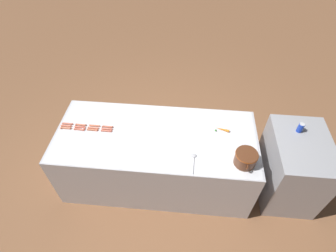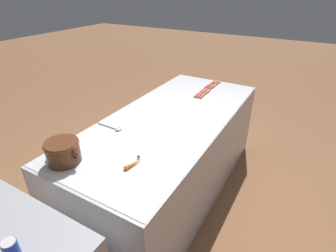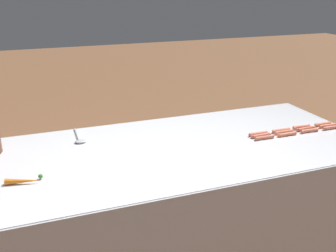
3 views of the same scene
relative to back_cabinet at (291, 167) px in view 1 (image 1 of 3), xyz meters
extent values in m
plane|color=brown|center=(-0.02, -1.75, -0.49)|extent=(20.00, 20.00, 0.00)
cube|color=#BCBCC1|center=(-0.02, -1.75, -0.03)|extent=(1.07, 2.47, 0.91)
cube|color=silver|center=(-0.02, -1.75, 0.42)|extent=(1.05, 2.43, 0.00)
cube|color=#A0A0A4|center=(0.00, 0.00, 0.00)|extent=(0.91, 0.66, 0.98)
cylinder|color=#CE6952|center=(-0.10, -2.88, 0.43)|extent=(0.02, 0.12, 0.02)
sphere|color=#CE6952|center=(-0.10, -2.94, 0.43)|extent=(0.02, 0.02, 0.02)
sphere|color=#CE6952|center=(-0.10, -2.82, 0.43)|extent=(0.02, 0.02, 0.02)
cylinder|color=#D06D4E|center=(-0.09, -2.71, 0.43)|extent=(0.03, 0.12, 0.02)
sphere|color=#D06D4E|center=(-0.09, -2.77, 0.43)|extent=(0.02, 0.02, 0.02)
sphere|color=#D06D4E|center=(-0.10, -2.65, 0.43)|extent=(0.02, 0.02, 0.02)
cylinder|color=#D4714F|center=(-0.10, -2.53, 0.43)|extent=(0.02, 0.12, 0.02)
sphere|color=#D4714F|center=(-0.10, -2.59, 0.43)|extent=(0.02, 0.02, 0.02)
sphere|color=#D4714F|center=(-0.09, -2.47, 0.43)|extent=(0.02, 0.02, 0.02)
cylinder|color=#CC6A4F|center=(-0.09, -2.36, 0.43)|extent=(0.03, 0.12, 0.02)
sphere|color=#CC6A4F|center=(-0.09, -2.42, 0.43)|extent=(0.02, 0.02, 0.02)
sphere|color=#CC6A4F|center=(-0.10, -2.30, 0.43)|extent=(0.02, 0.02, 0.02)
cylinder|color=#D76D4F|center=(-0.06, -2.88, 0.43)|extent=(0.03, 0.12, 0.02)
sphere|color=#D76D4F|center=(-0.06, -2.94, 0.43)|extent=(0.02, 0.02, 0.02)
sphere|color=#D76D4F|center=(-0.06, -2.82, 0.43)|extent=(0.02, 0.02, 0.02)
cylinder|color=#CD644F|center=(-0.05, -2.70, 0.43)|extent=(0.03, 0.12, 0.02)
sphere|color=#CD644F|center=(-0.06, -2.76, 0.43)|extent=(0.02, 0.02, 0.02)
sphere|color=#CD644F|center=(-0.05, -2.64, 0.43)|extent=(0.02, 0.02, 0.02)
cylinder|color=#D77054|center=(-0.05, -2.54, 0.43)|extent=(0.02, 0.12, 0.02)
sphere|color=#D77054|center=(-0.05, -2.60, 0.43)|extent=(0.02, 0.02, 0.02)
sphere|color=#D77054|center=(-0.06, -2.47, 0.43)|extent=(0.02, 0.02, 0.02)
cylinder|color=#D16C56|center=(-0.06, -2.36, 0.43)|extent=(0.03, 0.12, 0.02)
sphere|color=#D16C56|center=(-0.06, -2.42, 0.43)|extent=(0.02, 0.02, 0.02)
sphere|color=#D16C56|center=(-0.05, -2.30, 0.43)|extent=(0.02, 0.02, 0.02)
cylinder|color=#D07150|center=(-0.02, -2.87, 0.43)|extent=(0.03, 0.12, 0.02)
sphere|color=#D07150|center=(-0.02, -2.93, 0.43)|extent=(0.02, 0.02, 0.02)
sphere|color=#D07150|center=(-0.02, -2.81, 0.43)|extent=(0.02, 0.02, 0.02)
cylinder|color=#D6674F|center=(-0.02, -2.70, 0.43)|extent=(0.03, 0.12, 0.02)
sphere|color=#D6674F|center=(-0.02, -2.76, 0.43)|extent=(0.02, 0.02, 0.02)
sphere|color=#D6674F|center=(-0.02, -2.64, 0.43)|extent=(0.02, 0.02, 0.02)
cylinder|color=#CE6D4D|center=(-0.02, -2.54, 0.43)|extent=(0.03, 0.12, 0.02)
sphere|color=#CE6D4D|center=(-0.02, -2.60, 0.43)|extent=(0.02, 0.02, 0.02)
sphere|color=#CE6D4D|center=(-0.03, -2.47, 0.43)|extent=(0.02, 0.02, 0.02)
cylinder|color=#CD6650|center=(-0.02, -2.36, 0.43)|extent=(0.03, 0.12, 0.02)
sphere|color=#CD6650|center=(-0.02, -2.42, 0.43)|extent=(0.02, 0.02, 0.02)
sphere|color=#CD6650|center=(-0.02, -2.30, 0.43)|extent=(0.02, 0.02, 0.02)
cylinder|color=#562D19|center=(0.29, -0.72, 0.51)|extent=(0.24, 0.24, 0.17)
torus|color=brown|center=(0.29, -0.72, 0.58)|extent=(0.25, 0.25, 0.03)
torus|color=#562D19|center=(0.17, -0.72, 0.52)|extent=(0.07, 0.02, 0.07)
torus|color=#562D19|center=(0.41, -0.72, 0.52)|extent=(0.07, 0.02, 0.07)
cylinder|color=#B7B7BC|center=(0.38, -1.28, 0.43)|extent=(0.22, 0.02, 0.01)
ellipsoid|color=#B7B7BC|center=(0.25, -1.28, 0.43)|extent=(0.05, 0.07, 0.02)
cone|color=orange|center=(-0.18, -0.94, 0.44)|extent=(0.08, 0.17, 0.03)
sphere|color=#387F2D|center=(-0.16, -1.02, 0.44)|extent=(0.02, 0.02, 0.02)
cylinder|color=#1938B2|center=(-0.19, -0.04, 0.55)|extent=(0.07, 0.07, 0.12)
cylinder|color=silver|center=(-0.19, -0.04, 0.61)|extent=(0.06, 0.06, 0.00)
camera|label=1|loc=(2.05, -1.40, 2.84)|focal=28.11mm
camera|label=2|loc=(-1.15, 0.26, 1.58)|focal=28.11mm
camera|label=3|loc=(-2.04, -0.99, 1.35)|focal=42.75mm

